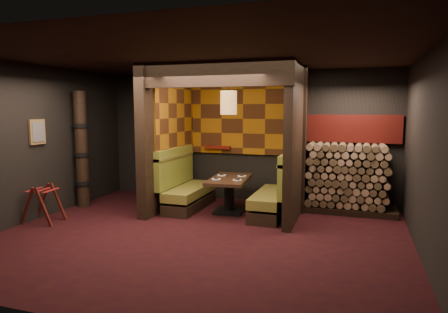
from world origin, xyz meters
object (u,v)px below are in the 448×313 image
at_px(dining_table, 229,189).
at_px(luggage_rack, 43,202).
at_px(pendant_lamp, 229,103).
at_px(booth_bench_right, 276,195).
at_px(booth_bench_left, 185,189).
at_px(totem_column, 82,150).
at_px(firewood_stack, 351,179).

relative_size(dining_table, luggage_rack, 1.90).
relative_size(pendant_lamp, luggage_rack, 1.26).
height_order(booth_bench_right, luggage_rack, booth_bench_right).
bearing_deg(booth_bench_left, pendant_lamp, -6.74).
height_order(booth_bench_left, pendant_lamp, pendant_lamp).
xyz_separation_m(booth_bench_right, pendant_lamp, (-0.92, -0.12, 1.76)).
bearing_deg(totem_column, booth_bench_right, 7.86).
relative_size(booth_bench_left, dining_table, 1.16).
bearing_deg(firewood_stack, booth_bench_right, -152.65).
bearing_deg(booth_bench_right, dining_table, -175.93).
bearing_deg(luggage_rack, dining_table, 29.73).
relative_size(booth_bench_right, firewood_stack, 0.92).
relative_size(booth_bench_right, totem_column, 0.67).
bearing_deg(luggage_rack, pendant_lamp, 29.00).
distance_m(dining_table, luggage_rack, 3.44).
xyz_separation_m(booth_bench_left, luggage_rack, (-2.01, -1.77, -0.04)).
distance_m(dining_table, firewood_stack, 2.41).
distance_m(booth_bench_left, totem_column, 2.30).
height_order(dining_table, luggage_rack, dining_table).
relative_size(booth_bench_right, pendant_lamp, 1.74).
distance_m(booth_bench_left, dining_table, 0.98).
height_order(booth_bench_right, firewood_stack, firewood_stack).
bearing_deg(booth_bench_left, dining_table, -3.83).
distance_m(booth_bench_left, firewood_stack, 3.33).
height_order(totem_column, firewood_stack, totem_column).
xyz_separation_m(luggage_rack, firewood_stack, (5.26, 2.47, 0.32)).
bearing_deg(booth_bench_right, luggage_rack, -155.61).
relative_size(booth_bench_right, dining_table, 1.16).
distance_m(pendant_lamp, luggage_rack, 3.85).
height_order(pendant_lamp, luggage_rack, pendant_lamp).
xyz_separation_m(dining_table, totem_column, (-3.06, -0.48, 0.72)).
relative_size(booth_bench_right, luggage_rack, 2.20).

